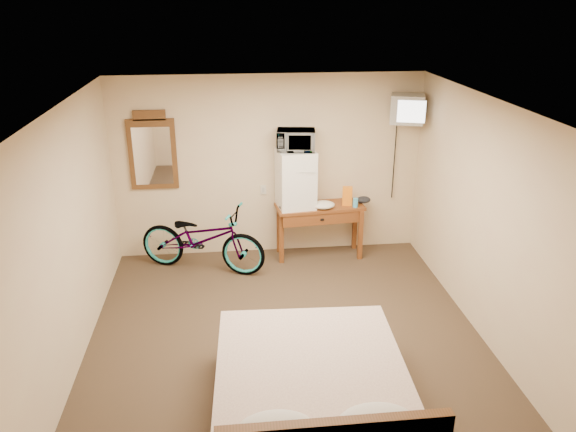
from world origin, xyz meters
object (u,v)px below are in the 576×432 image
object	(u,v)px
desk	(320,216)
bed	(314,403)
blue_cup	(355,203)
crt_television	(407,109)
microwave	(296,140)
bicycle	(202,238)
wall_mirror	(152,152)
mini_fridge	(296,179)

from	to	relation	value
desk	bed	distance (m)	3.44
blue_cup	crt_television	size ratio (longest dim) A/B	0.20
bed	desk	bearing A→B (deg)	79.95
microwave	crt_television	distance (m)	1.51
microwave	bicycle	distance (m)	1.79
desk	blue_cup	bearing A→B (deg)	-8.97
crt_television	blue_cup	bearing A→B (deg)	-171.84
crt_television	wall_mirror	size ratio (longest dim) A/B	0.57
blue_cup	bicycle	xyz separation A→B (m)	(-2.08, -0.16, -0.36)
mini_fridge	crt_television	distance (m)	1.72
mini_fridge	blue_cup	size ratio (longest dim) A/B	6.35
microwave	bicycle	bearing A→B (deg)	-159.84
blue_cup	wall_mirror	world-z (taller)	wall_mirror
microwave	wall_mirror	world-z (taller)	wall_mirror
microwave	blue_cup	size ratio (longest dim) A/B	4.02
mini_fridge	blue_cup	world-z (taller)	mini_fridge
desk	mini_fridge	bearing A→B (deg)	172.46
crt_television	wall_mirror	bearing A→B (deg)	175.72
microwave	wall_mirror	bearing A→B (deg)	-179.07
desk	wall_mirror	xyz separation A→B (m)	(-2.22, 0.27, 0.90)
microwave	crt_television	bearing A→B (deg)	6.73
blue_cup	wall_mirror	xyz separation A→B (m)	(-2.69, 0.34, 0.70)
wall_mirror	bicycle	xyz separation A→B (m)	(0.61, -0.51, -1.06)
crt_television	wall_mirror	xyz separation A→B (m)	(-3.34, 0.25, -0.54)
blue_cup	wall_mirror	size ratio (longest dim) A/B	0.12
blue_cup	crt_television	world-z (taller)	crt_television
crt_television	bed	xyz separation A→B (m)	(-1.72, -3.39, -1.76)
crt_television	bicycle	xyz separation A→B (m)	(-2.73, -0.26, -1.60)
blue_cup	bicycle	bearing A→B (deg)	-175.54
desk	microwave	distance (m)	1.11
mini_fridge	crt_television	world-z (taller)	crt_television
mini_fridge	blue_cup	xyz separation A→B (m)	(0.81, -0.12, -0.33)
mini_fridge	wall_mirror	bearing A→B (deg)	173.20
wall_mirror	blue_cup	bearing A→B (deg)	-7.28
wall_mirror	bed	world-z (taller)	wall_mirror
microwave	crt_television	size ratio (longest dim) A/B	0.82
crt_television	wall_mirror	distance (m)	3.39
blue_cup	bicycle	distance (m)	2.12
mini_fridge	bed	distance (m)	3.53
crt_television	bed	distance (m)	4.19
desk	crt_television	world-z (taller)	crt_television
blue_cup	wall_mirror	bearing A→B (deg)	172.72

